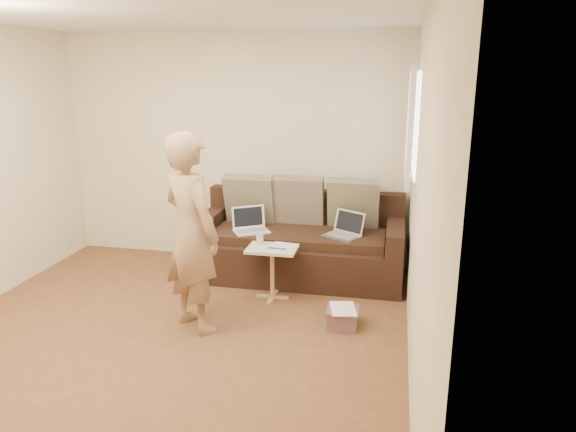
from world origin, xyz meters
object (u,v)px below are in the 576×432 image
object	(u,v)px
person	(191,233)
side_table	(272,273)
striped_box	(343,317)
laptop_white	(251,232)
drinking_glass	(260,238)
sofa	(299,239)
laptop_silver	(342,237)

from	to	relation	value
person	side_table	xyz separation A→B (m)	(0.52, 0.72, -0.60)
person	striped_box	xyz separation A→B (m)	(1.27, 0.25, -0.77)
laptop_white	drinking_glass	world-z (taller)	laptop_white
laptop_white	striped_box	size ratio (longest dim) A/B	1.30
sofa	laptop_silver	distance (m)	0.50
sofa	striped_box	bearing A→B (deg)	-61.73
side_table	striped_box	size ratio (longest dim) A/B	1.91
sofa	drinking_glass	size ratio (longest dim) A/B	18.33
laptop_white	person	xyz separation A→B (m)	(-0.19, -1.19, 0.34)
laptop_silver	drinking_glass	world-z (taller)	drinking_glass
laptop_silver	side_table	xyz separation A→B (m)	(-0.62, -0.48, -0.26)
drinking_glass	laptop_white	bearing A→B (deg)	116.42
drinking_glass	striped_box	bearing A→B (deg)	-32.01
laptop_white	drinking_glass	bearing A→B (deg)	-95.26
side_table	laptop_silver	bearing A→B (deg)	37.77
drinking_glass	striped_box	world-z (taller)	drinking_glass
drinking_glass	striped_box	xyz separation A→B (m)	(0.89, -0.56, -0.50)
laptop_silver	striped_box	bearing A→B (deg)	-51.79
sofa	drinking_glass	distance (m)	0.64
laptop_silver	person	distance (m)	1.70
side_table	striped_box	distance (m)	0.90
laptop_white	person	distance (m)	1.25
sofa	striped_box	size ratio (longest dim) A/B	8.01
person	drinking_glass	bearing A→B (deg)	-80.92
person	laptop_silver	bearing A→B (deg)	-99.18
laptop_white	striped_box	distance (m)	1.49
person	side_table	world-z (taller)	person
striped_box	side_table	bearing A→B (deg)	147.58
laptop_silver	sofa	bearing A→B (deg)	-165.75
sofa	drinking_glass	xyz separation A→B (m)	(-0.30, -0.54, 0.16)
side_table	sofa	bearing A→B (deg)	76.11
sofa	person	xyz separation A→B (m)	(-0.68, -1.35, 0.44)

